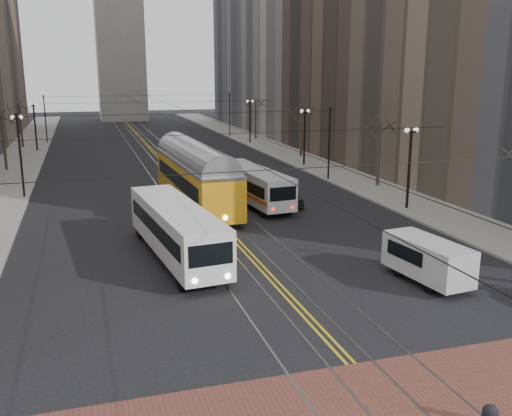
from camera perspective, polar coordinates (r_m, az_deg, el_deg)
ground at (r=21.13m, az=8.28°, el=-13.95°), size 260.00×260.00×0.00m
sidewalk_left at (r=62.98m, az=-22.94°, el=3.69°), size 5.00×140.00×0.15m
sidewalk_right at (r=66.78m, az=3.63°, el=5.25°), size 5.00×140.00×0.15m
crosswalk_band at (r=18.09m, az=13.95°, el=-19.32°), size 25.00×6.00×0.01m
streetcar_rails at (r=63.16m, az=-9.27°, el=4.55°), size 4.80×130.00×0.02m
centre_lines at (r=63.16m, az=-9.27°, el=4.56°), size 0.42×130.00×0.01m
building_right_mid at (r=71.71m, az=11.89°, el=19.13°), size 16.00×20.00×34.00m
building_right_far at (r=108.74m, az=1.29°, el=19.00°), size 16.00×20.00×40.00m
lamp_posts at (r=46.87m, az=-6.66°, el=5.00°), size 27.60×57.20×5.60m
street_trees at (r=53.21m, az=-7.93°, el=5.98°), size 31.68×53.28×5.60m
trolley_wires at (r=52.69m, az=-7.90°, el=6.97°), size 25.96×120.00×6.60m
transit_bus at (r=30.34m, az=-7.99°, el=-2.40°), size 3.60×11.65×2.87m
streetcar at (r=42.19m, az=-6.08°, el=2.69°), size 3.54×15.42×3.61m
rear_bus at (r=42.43m, az=-0.23°, el=2.18°), size 3.21×10.39×2.67m
cargo_van at (r=27.92m, az=16.74°, el=-5.16°), size 2.33×4.82×2.05m
sedan_grey at (r=42.23m, az=2.67°, el=1.32°), size 2.14×4.59×1.52m
sedan_silver at (r=61.35m, az=-4.37°, el=5.08°), size 1.94×4.35×1.39m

